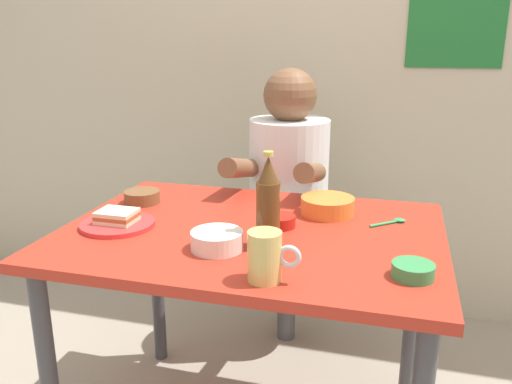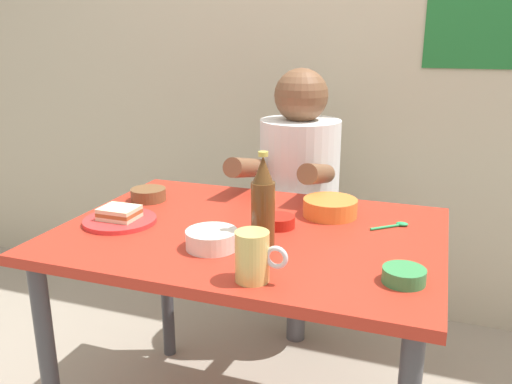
% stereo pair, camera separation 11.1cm
% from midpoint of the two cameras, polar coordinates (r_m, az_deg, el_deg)
% --- Properties ---
extents(wall_back, '(4.40, 0.09, 2.60)m').
position_cam_midpoint_polar(wall_back, '(2.46, 5.11, 16.88)').
color(wall_back, '#BCB299').
rests_on(wall_back, ground).
extents(dining_table, '(1.10, 0.80, 0.74)m').
position_cam_midpoint_polar(dining_table, '(1.58, -2.52, -7.26)').
color(dining_table, '#B72D1E').
rests_on(dining_table, ground).
extents(stool, '(0.34, 0.34, 0.45)m').
position_cam_midpoint_polar(stool, '(2.26, 1.99, -7.89)').
color(stool, '#4C4C51').
rests_on(stool, ground).
extents(person_seated, '(0.33, 0.56, 0.72)m').
position_cam_midpoint_polar(person_seated, '(2.11, 2.03, 2.33)').
color(person_seated, white).
rests_on(person_seated, stool).
extents(plate_orange, '(0.22, 0.22, 0.01)m').
position_cam_midpoint_polar(plate_orange, '(1.63, -16.72, -3.38)').
color(plate_orange, red).
rests_on(plate_orange, dining_table).
extents(sandwich, '(0.11, 0.09, 0.04)m').
position_cam_midpoint_polar(sandwich, '(1.62, -16.79, -2.55)').
color(sandwich, beige).
rests_on(sandwich, plate_orange).
extents(beer_mug, '(0.13, 0.08, 0.12)m').
position_cam_midpoint_polar(beer_mug, '(1.21, -1.59, -7.05)').
color(beer_mug, '#D1BC66').
rests_on(beer_mug, dining_table).
extents(beer_bottle, '(0.06, 0.06, 0.26)m').
position_cam_midpoint_polar(beer_bottle, '(1.38, -0.99, -1.42)').
color(beer_bottle, '#593819').
rests_on(beer_bottle, dining_table).
extents(sambal_bowl_red, '(0.10, 0.10, 0.03)m').
position_cam_midpoint_polar(sambal_bowl_red, '(1.56, 0.52, -3.14)').
color(sambal_bowl_red, '#B21E14').
rests_on(sambal_bowl_red, dining_table).
extents(soup_bowl_orange, '(0.17, 0.17, 0.05)m').
position_cam_midpoint_polar(soup_bowl_orange, '(1.67, 5.90, -1.43)').
color(soup_bowl_orange, orange).
rests_on(soup_bowl_orange, dining_table).
extents(dip_bowl_green, '(0.10, 0.10, 0.03)m').
position_cam_midpoint_polar(dip_bowl_green, '(1.28, 14.32, -8.24)').
color(dip_bowl_green, '#388C4C').
rests_on(dip_bowl_green, dining_table).
extents(rice_bowl_white, '(0.14, 0.14, 0.05)m').
position_cam_midpoint_polar(rice_bowl_white, '(1.40, -6.55, -5.18)').
color(rice_bowl_white, silver).
rests_on(rice_bowl_white, dining_table).
extents(condiment_bowl_brown, '(0.12, 0.12, 0.04)m').
position_cam_midpoint_polar(condiment_bowl_brown, '(1.83, -14.01, -0.47)').
color(condiment_bowl_brown, brown).
rests_on(condiment_bowl_brown, dining_table).
extents(spoon, '(0.10, 0.09, 0.01)m').
position_cam_midpoint_polar(spoon, '(1.63, 12.84, -3.18)').
color(spoon, '#26A559').
rests_on(spoon, dining_table).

